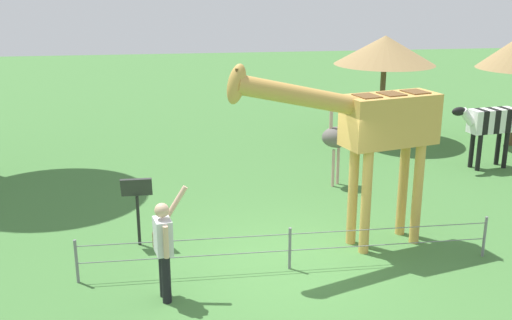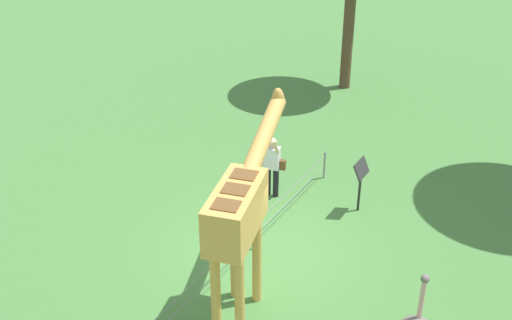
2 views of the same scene
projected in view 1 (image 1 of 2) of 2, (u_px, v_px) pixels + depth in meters
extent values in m
plane|color=#427538|center=(288.00, 264.00, 10.56)|extent=(60.00, 60.00, 0.00)
cylinder|color=gold|center=(366.00, 203.00, 10.76)|extent=(0.18, 0.18, 1.91)
cylinder|color=gold|center=(353.00, 195.00, 11.15)|extent=(0.18, 0.18, 1.91)
cylinder|color=gold|center=(417.00, 194.00, 11.17)|extent=(0.18, 0.18, 1.91)
cylinder|color=gold|center=(403.00, 187.00, 11.55)|extent=(0.18, 0.18, 1.91)
cube|color=gold|center=(390.00, 120.00, 10.75)|extent=(1.82, 1.11, 0.90)
cube|color=brown|center=(367.00, 96.00, 10.43)|extent=(0.46, 0.52, 0.02)
cube|color=brown|center=(392.00, 94.00, 10.61)|extent=(0.46, 0.52, 0.02)
cube|color=brown|center=(415.00, 92.00, 10.80)|extent=(0.46, 0.52, 0.02)
cylinder|color=gold|center=(302.00, 96.00, 9.94)|extent=(2.37, 0.91, 0.87)
ellipsoid|color=gold|center=(236.00, 84.00, 9.44)|extent=(0.47, 0.36, 0.69)
cylinder|color=brown|center=(237.00, 73.00, 9.33)|extent=(0.05, 0.05, 0.14)
cylinder|color=brown|center=(236.00, 72.00, 9.44)|extent=(0.05, 0.05, 0.14)
cylinder|color=black|center=(164.00, 273.00, 9.42)|extent=(0.14, 0.14, 0.78)
cylinder|color=black|center=(166.00, 279.00, 9.24)|extent=(0.14, 0.14, 0.78)
cube|color=silver|center=(163.00, 236.00, 9.13)|extent=(0.31, 0.40, 0.55)
sphere|color=#D8AD8C|center=(162.00, 210.00, 9.01)|extent=(0.22, 0.22, 0.22)
cylinder|color=#D8AD8C|center=(176.00, 202.00, 9.23)|extent=(0.38, 0.15, 0.50)
cylinder|color=#D8AD8C|center=(166.00, 242.00, 8.94)|extent=(0.08, 0.08, 0.50)
cube|color=brown|center=(157.00, 242.00, 9.37)|extent=(0.16, 0.22, 0.24)
cylinder|color=black|center=(479.00, 153.00, 15.50)|extent=(0.12, 0.12, 0.95)
cylinder|color=black|center=(472.00, 149.00, 15.78)|extent=(0.12, 0.12, 0.95)
cylinder|color=black|center=(505.00, 150.00, 15.73)|extent=(0.12, 0.12, 0.95)
cylinder|color=black|center=(498.00, 147.00, 16.00)|extent=(0.12, 0.12, 0.95)
cube|color=silver|center=(509.00, 119.00, 15.67)|extent=(0.24, 0.46, 0.60)
cube|color=black|center=(503.00, 120.00, 15.62)|extent=(0.24, 0.46, 0.60)
cube|color=silver|center=(498.00, 120.00, 15.58)|extent=(0.24, 0.46, 0.60)
cube|color=black|center=(492.00, 120.00, 15.53)|extent=(0.24, 0.46, 0.60)
cube|color=silver|center=(486.00, 121.00, 15.48)|extent=(0.24, 0.46, 0.60)
cube|color=black|center=(480.00, 121.00, 15.43)|extent=(0.24, 0.46, 0.60)
cube|color=silver|center=(475.00, 122.00, 15.38)|extent=(0.24, 0.46, 0.60)
cylinder|color=silver|center=(467.00, 117.00, 15.28)|extent=(0.47, 0.27, 0.47)
ellipsoid|color=black|center=(459.00, 111.00, 15.16)|extent=(0.42, 0.24, 0.22)
cylinder|color=#CC9E93|center=(333.00, 168.00, 14.34)|extent=(0.07, 0.07, 0.90)
cylinder|color=#CC9E93|center=(338.00, 166.00, 14.51)|extent=(0.07, 0.07, 0.90)
ellipsoid|color=#66605B|center=(337.00, 137.00, 14.21)|extent=(0.70, 0.56, 0.49)
cylinder|color=#CC9E93|center=(331.00, 114.00, 14.03)|extent=(0.08, 0.08, 0.80)
sphere|color=#66605B|center=(332.00, 95.00, 13.90)|extent=(0.14, 0.14, 0.14)
cylinder|color=brown|center=(382.00, 103.00, 18.25)|extent=(0.16, 0.16, 2.28)
cone|color=#997A4C|center=(385.00, 50.00, 17.79)|extent=(2.96, 2.96, 0.84)
cylinder|color=black|center=(138.00, 221.00, 11.21)|extent=(0.06, 0.06, 0.95)
cube|color=#2D2D2D|center=(136.00, 187.00, 11.02)|extent=(0.56, 0.21, 0.38)
cylinder|color=slate|center=(484.00, 237.00, 10.77)|extent=(0.05, 0.05, 0.75)
cylinder|color=slate|center=(290.00, 248.00, 10.31)|extent=(0.05, 0.05, 0.75)
cylinder|color=slate|center=(77.00, 261.00, 9.84)|extent=(0.05, 0.05, 0.75)
cube|color=slate|center=(290.00, 234.00, 10.23)|extent=(7.00, 0.01, 0.01)
cube|color=slate|center=(290.00, 250.00, 10.32)|extent=(7.00, 0.01, 0.01)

